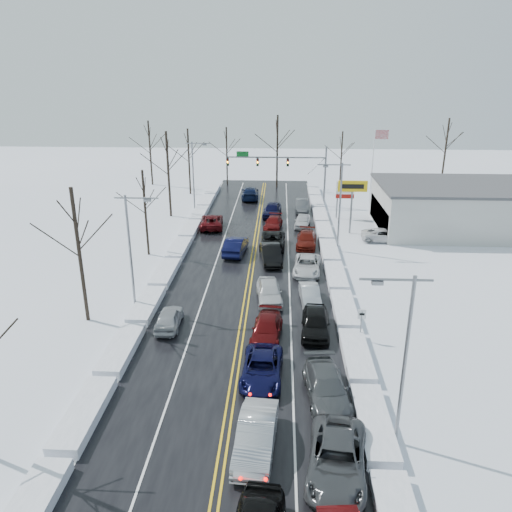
# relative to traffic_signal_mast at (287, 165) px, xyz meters

# --- Properties ---
(ground) EXTENTS (160.00, 160.00, 0.00)m
(ground) POSITION_rel_traffic_signal_mast_xyz_m (-3.45, -27.99, -5.48)
(ground) COLOR silver
(ground) RESTS_ON ground
(road_surface) EXTENTS (14.00, 84.00, 0.01)m
(road_surface) POSITION_rel_traffic_signal_mast_xyz_m (-3.45, -25.99, -5.47)
(road_surface) COLOR black
(road_surface) RESTS_ON ground
(snow_bank_left) EXTENTS (1.66, 72.00, 0.62)m
(snow_bank_left) POSITION_rel_traffic_signal_mast_xyz_m (-11.05, -25.99, -5.48)
(snow_bank_left) COLOR white
(snow_bank_left) RESTS_ON ground
(snow_bank_right) EXTENTS (1.66, 72.00, 0.62)m
(snow_bank_right) POSITION_rel_traffic_signal_mast_xyz_m (4.15, -25.99, -5.48)
(snow_bank_right) COLOR white
(snow_bank_right) RESTS_ON ground
(traffic_signal_mast) EXTENTS (13.28, 0.39, 8.00)m
(traffic_signal_mast) POSITION_rel_traffic_signal_mast_xyz_m (0.00, 0.00, 0.00)
(traffic_signal_mast) COLOR slate
(traffic_signal_mast) RESTS_ON ground
(tires_plus_sign) EXTENTS (3.20, 0.34, 6.00)m
(tires_plus_sign) POSITION_rel_traffic_signal_mast_xyz_m (7.05, -12.00, -0.49)
(tires_plus_sign) COLOR slate
(tires_plus_sign) RESTS_ON ground
(used_vehicles_sign) EXTENTS (2.20, 0.22, 4.65)m
(used_vehicles_sign) POSITION_rel_traffic_signal_mast_xyz_m (7.05, -5.99, -2.16)
(used_vehicles_sign) COLOR slate
(used_vehicles_sign) RESTS_ON ground
(speed_limit_sign) EXTENTS (0.55, 0.09, 2.35)m
(speed_limit_sign) POSITION_rel_traffic_signal_mast_xyz_m (4.75, -35.99, -3.84)
(speed_limit_sign) COLOR slate
(speed_limit_sign) RESTS_ON ground
(flagpole) EXTENTS (1.87, 1.20, 10.00)m
(flagpole) POSITION_rel_traffic_signal_mast_xyz_m (11.72, 2.01, 0.45)
(flagpole) COLOR silver
(flagpole) RESTS_ON ground
(dealership_building) EXTENTS (20.40, 12.40, 5.30)m
(dealership_building) POSITION_rel_traffic_signal_mast_xyz_m (20.53, -9.99, -2.82)
(dealership_building) COLOR #B7B7B2
(dealership_building) RESTS_ON ground
(streetlight_se) EXTENTS (3.20, 0.25, 9.00)m
(streetlight_se) POSITION_rel_traffic_signal_mast_xyz_m (4.85, -45.99, -0.17)
(streetlight_se) COLOR slate
(streetlight_se) RESTS_ON ground
(streetlight_ne) EXTENTS (3.20, 0.25, 9.00)m
(streetlight_ne) POSITION_rel_traffic_signal_mast_xyz_m (4.85, -17.99, -0.17)
(streetlight_ne) COLOR slate
(streetlight_ne) RESTS_ON ground
(streetlight_sw) EXTENTS (3.20, 0.25, 9.00)m
(streetlight_sw) POSITION_rel_traffic_signal_mast_xyz_m (-11.74, -31.99, -0.17)
(streetlight_sw) COLOR slate
(streetlight_sw) RESTS_ON ground
(streetlight_nw) EXTENTS (3.20, 0.25, 9.00)m
(streetlight_nw) POSITION_rel_traffic_signal_mast_xyz_m (-11.74, -3.99, -0.17)
(streetlight_nw) COLOR slate
(streetlight_nw) RESTS_ON ground
(tree_left_b) EXTENTS (4.00, 4.00, 10.00)m
(tree_left_b) POSITION_rel_traffic_signal_mast_xyz_m (-14.95, -33.99, 1.51)
(tree_left_b) COLOR #2D231C
(tree_left_b) RESTS_ON ground
(tree_left_c) EXTENTS (3.40, 3.40, 8.50)m
(tree_left_c) POSITION_rel_traffic_signal_mast_xyz_m (-13.95, -19.99, 0.46)
(tree_left_c) COLOR #2D231C
(tree_left_c) RESTS_ON ground
(tree_left_d) EXTENTS (4.20, 4.20, 10.50)m
(tree_left_d) POSITION_rel_traffic_signal_mast_xyz_m (-14.65, -5.99, 1.86)
(tree_left_d) COLOR #2D231C
(tree_left_d) RESTS_ON ground
(tree_left_e) EXTENTS (3.80, 3.80, 9.50)m
(tree_left_e) POSITION_rel_traffic_signal_mast_xyz_m (-14.25, 6.01, 1.16)
(tree_left_e) COLOR #2D231C
(tree_left_e) RESTS_ON ground
(tree_far_a) EXTENTS (4.00, 4.00, 10.00)m
(tree_far_a) POSITION_rel_traffic_signal_mast_xyz_m (-21.45, 12.01, 1.51)
(tree_far_a) COLOR #2D231C
(tree_far_a) RESTS_ON ground
(tree_far_b) EXTENTS (3.60, 3.60, 9.00)m
(tree_far_b) POSITION_rel_traffic_signal_mast_xyz_m (-9.45, 13.01, 0.81)
(tree_far_b) COLOR #2D231C
(tree_far_b) RESTS_ON ground
(tree_far_c) EXTENTS (4.40, 4.40, 11.00)m
(tree_far_c) POSITION_rel_traffic_signal_mast_xyz_m (-1.45, 11.01, 2.21)
(tree_far_c) COLOR #2D231C
(tree_far_c) RESTS_ON ground
(tree_far_d) EXTENTS (3.40, 3.40, 8.50)m
(tree_far_d) POSITION_rel_traffic_signal_mast_xyz_m (8.55, 12.51, 0.46)
(tree_far_d) COLOR #2D231C
(tree_far_d) RESTS_ON ground
(tree_far_e) EXTENTS (4.20, 4.20, 10.50)m
(tree_far_e) POSITION_rel_traffic_signal_mast_xyz_m (24.55, 13.01, 1.86)
(tree_far_e) COLOR #2D231C
(tree_far_e) RESTS_ON ground
(queued_car_1) EXTENTS (2.16, 5.22, 1.68)m
(queued_car_1) POSITION_rel_traffic_signal_mast_xyz_m (-1.83, -46.85, -5.48)
(queued_car_1) COLOR #A0A4A8
(queued_car_1) RESTS_ON ground
(queued_car_2) EXTENTS (2.57, 5.26, 1.44)m
(queued_car_2) POSITION_rel_traffic_signal_mast_xyz_m (-1.78, -40.88, -5.48)
(queued_car_2) COLOR black
(queued_car_2) RESTS_ON ground
(queued_car_3) EXTENTS (2.37, 4.96, 1.39)m
(queued_car_3) POSITION_rel_traffic_signal_mast_xyz_m (-1.63, -35.99, -5.48)
(queued_car_3) COLOR #4A090A
(queued_car_3) RESTS_ON ground
(queued_car_4) EXTENTS (2.42, 4.93, 1.62)m
(queued_car_4) POSITION_rel_traffic_signal_mast_xyz_m (-1.62, -30.08, -5.48)
(queued_car_4) COLOR silver
(queued_car_4) RESTS_ON ground
(queued_car_5) EXTENTS (2.38, 5.28, 1.68)m
(queued_car_5) POSITION_rel_traffic_signal_mast_xyz_m (-1.66, -21.51, -5.48)
(queued_car_5) COLOR black
(queued_car_5) RESTS_ON ground
(queued_car_6) EXTENTS (2.67, 5.51, 1.51)m
(queued_car_6) POSITION_rel_traffic_signal_mast_xyz_m (-1.58, -17.41, -5.48)
(queued_car_6) COLOR black
(queued_car_6) RESTS_ON ground
(queued_car_7) EXTENTS (2.38, 4.77, 1.33)m
(queued_car_7) POSITION_rel_traffic_signal_mast_xyz_m (-1.63, -10.66, -5.48)
(queued_car_7) COLOR #540B0B
(queued_car_7) RESTS_ON ground
(queued_car_8) EXTENTS (2.59, 5.24, 1.72)m
(queued_car_8) POSITION_rel_traffic_signal_mast_xyz_m (-1.85, -5.66, -5.48)
(queued_car_8) COLOR black
(queued_car_8) RESTS_ON ground
(queued_car_10) EXTENTS (3.39, 6.01, 1.59)m
(queued_car_10) POSITION_rel_traffic_signal_mast_xyz_m (1.91, -48.17, -5.48)
(queued_car_10) COLOR #3F4144
(queued_car_10) RESTS_ON ground
(queued_car_11) EXTENTS (2.70, 5.59, 1.57)m
(queued_car_11) POSITION_rel_traffic_signal_mast_xyz_m (1.88, -42.64, -5.48)
(queued_car_11) COLOR #434749
(queued_car_11) RESTS_ON ground
(queued_car_12) EXTENTS (2.24, 4.97, 1.66)m
(queued_car_12) POSITION_rel_traffic_signal_mast_xyz_m (1.75, -35.15, -5.48)
(queued_car_12) COLOR black
(queued_car_12) RESTS_ON ground
(queued_car_13) EXTENTS (1.71, 4.19, 1.35)m
(queued_car_13) POSITION_rel_traffic_signal_mast_xyz_m (1.62, -30.26, -5.48)
(queued_car_13) COLOR #AAAEB3
(queued_car_13) RESTS_ON ground
(queued_car_14) EXTENTS (2.83, 5.35, 1.43)m
(queued_car_14) POSITION_rel_traffic_signal_mast_xyz_m (1.67, -23.96, -5.48)
(queued_car_14) COLOR silver
(queued_car_14) RESTS_ON ground
(queued_car_15) EXTENTS (2.45, 5.13, 1.44)m
(queued_car_15) POSITION_rel_traffic_signal_mast_xyz_m (1.95, -16.63, -5.48)
(queued_car_15) COLOR #54110B
(queued_car_15) RESTS_ON ground
(queued_car_16) EXTENTS (2.20, 4.38, 1.43)m
(queued_car_16) POSITION_rel_traffic_signal_mast_xyz_m (1.80, -9.79, -5.48)
(queued_car_16) COLOR silver
(queued_car_16) RESTS_ON ground
(queued_car_17) EXTENTS (1.72, 4.78, 1.57)m
(queued_car_17) POSITION_rel_traffic_signal_mast_xyz_m (1.97, -2.99, -5.48)
(queued_car_17) COLOR #46494C
(queued_car_17) RESTS_ON ground
(oncoming_car_0) EXTENTS (2.32, 5.29, 1.69)m
(oncoming_car_0) POSITION_rel_traffic_signal_mast_xyz_m (-5.25, -19.29, -5.48)
(oncoming_car_0) COLOR black
(oncoming_car_0) RESTS_ON ground
(oncoming_car_1) EXTENTS (3.01, 5.66, 1.51)m
(oncoming_car_1) POSITION_rel_traffic_signal_mast_xyz_m (-8.82, -10.61, -5.48)
(oncoming_car_1) COLOR #500A0E
(oncoming_car_1) RESTS_ON ground
(oncoming_car_2) EXTENTS (2.57, 5.89, 1.69)m
(oncoming_car_2) POSITION_rel_traffic_signal_mast_xyz_m (-5.17, 3.41, -5.48)
(oncoming_car_2) COLOR black
(oncoming_car_2) RESTS_ON ground
(oncoming_car_3) EXTENTS (1.78, 4.18, 1.41)m
(oncoming_car_3) POSITION_rel_traffic_signal_mast_xyz_m (-8.69, -34.76, -5.48)
(oncoming_car_3) COLOR #A0A2A8
(oncoming_car_3) RESTS_ON ground
(parked_car_0) EXTENTS (5.02, 2.55, 1.36)m
(parked_car_0) POSITION_rel_traffic_signal_mast_xyz_m (10.40, -14.68, -5.48)
(parked_car_0) COLOR silver
(parked_car_0) RESTS_ON ground
(parked_car_1) EXTENTS (2.22, 4.85, 1.37)m
(parked_car_1) POSITION_rel_traffic_signal_mast_xyz_m (13.65, -10.95, -5.48)
(parked_car_1) COLOR #4A090A
(parked_car_1) RESTS_ON ground
(parked_car_2) EXTENTS (2.15, 4.73, 1.58)m
(parked_car_2) POSITION_rel_traffic_signal_mast_xyz_m (11.69, -6.91, -5.48)
(parked_car_2) COLOR black
(parked_car_2) RESTS_ON ground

